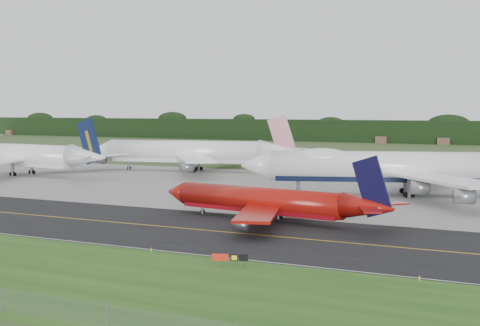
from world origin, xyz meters
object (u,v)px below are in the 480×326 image
jet_navy_gold (22,156)px  jet_star_tail (194,152)px  jet_red_737 (271,202)px  jet_ba_747 (400,167)px  taxiway_sign (230,258)px

jet_navy_gold → jet_star_tail: size_ratio=0.99×
jet_star_tail → jet_red_737: bearing=-52.6°
jet_ba_747 → jet_navy_gold: 105.11m
jet_ba_747 → jet_navy_gold: jet_ba_747 is taller
jet_navy_gold → taxiway_sign: 124.00m
jet_ba_747 → taxiway_sign: 73.60m
taxiway_sign → jet_navy_gold: bearing=144.2°
jet_star_tail → taxiway_sign: 119.64m
jet_red_737 → taxiway_sign: jet_red_737 is taller
taxiway_sign → jet_red_737: bearing=104.0°
jet_navy_gold → jet_star_tail: (38.61, 29.83, 0.30)m
jet_ba_747 → jet_navy_gold: (-105.11, -0.88, -0.70)m
jet_ba_747 → jet_navy_gold: bearing=-179.5°
taxiway_sign → jet_ba_747: bearing=86.5°
jet_navy_gold → taxiway_sign: size_ratio=15.35×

